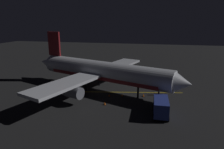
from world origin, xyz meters
TOP-DOWN VIEW (x-y plane):
  - ground_plane at (0.00, 0.00)m, footprint 180.00×180.00m
  - apron_guide_stripe at (0.30, 4.00)m, footprint 4.90×24.11m
  - airliner at (-0.20, -0.56)m, footprint 32.20×35.01m
  - baggage_truck at (8.52, 11.52)m, footprint 6.48×2.42m
  - catering_truck at (-11.18, 2.60)m, footprint 5.77×3.53m
  - ground_crew_worker at (0.33, 11.34)m, footprint 0.40×0.40m
  - traffic_cone_near_left at (1.74, 8.50)m, footprint 0.50×0.50m
  - traffic_cone_near_right at (7.07, 2.32)m, footprint 0.50×0.50m
  - traffic_cone_under_wing at (3.10, 2.15)m, footprint 0.50×0.50m
  - traffic_cone_far at (2.54, 4.54)m, footprint 0.50×0.50m

SIDE VIEW (x-z plane):
  - ground_plane at x=0.00m, z-range -0.20..0.00m
  - apron_guide_stripe at x=0.30m, z-range 0.00..0.01m
  - traffic_cone_near_left at x=1.74m, z-range -0.03..0.52m
  - traffic_cone_near_right at x=7.07m, z-range -0.03..0.52m
  - traffic_cone_under_wing at x=3.10m, z-range -0.03..0.52m
  - traffic_cone_far at x=2.54m, z-range -0.03..0.52m
  - ground_crew_worker at x=0.33m, z-range 0.02..1.76m
  - catering_truck at x=-11.18m, z-range 0.06..2.21m
  - baggage_truck at x=8.52m, z-range 0.03..2.67m
  - airliner at x=-0.20m, z-range -1.83..9.75m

